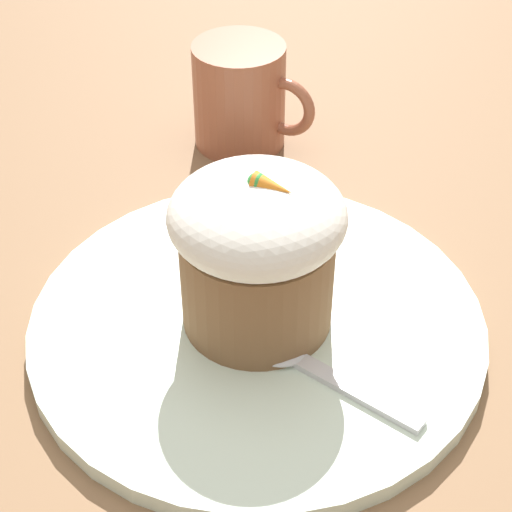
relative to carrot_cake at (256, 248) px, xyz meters
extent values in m
plane|color=#846042|center=(0.00, 0.00, -0.06)|extent=(4.00, 4.00, 0.00)
cylinder|color=silver|center=(0.00, 0.00, -0.06)|extent=(0.27, 0.27, 0.01)
cylinder|color=brown|center=(0.00, 0.00, -0.02)|extent=(0.09, 0.09, 0.06)
ellipsoid|color=white|center=(0.00, 0.00, 0.02)|extent=(0.10, 0.10, 0.05)
cone|color=orange|center=(0.01, 0.00, 0.04)|extent=(0.02, 0.01, 0.01)
sphere|color=green|center=(0.00, 0.00, 0.04)|extent=(0.01, 0.01, 0.01)
cube|color=silver|center=(0.07, -0.03, -0.05)|extent=(0.08, 0.02, 0.00)
ellipsoid|color=silver|center=(0.02, -0.02, -0.05)|extent=(0.04, 0.04, 0.01)
cylinder|color=#9E563D|center=(-0.11, 0.18, -0.02)|extent=(0.07, 0.07, 0.08)
torus|color=#9E563D|center=(-0.07, 0.18, -0.02)|extent=(0.05, 0.01, 0.05)
camera|label=1|loc=(0.17, -0.32, 0.30)|focal=60.00mm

